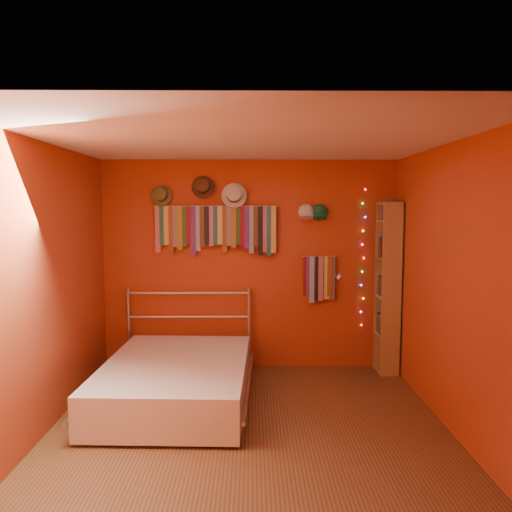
{
  "coord_description": "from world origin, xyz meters",
  "views": [
    {
      "loc": [
        0.03,
        -4.2,
        1.95
      ],
      "look_at": [
        0.07,
        0.9,
        1.44
      ],
      "focal_mm": 35.0,
      "sensor_mm": 36.0,
      "label": 1
    }
  ],
  "objects_px": {
    "bed": "(177,380)",
    "bookshelf": "(392,287)",
    "tie_rack": "(216,227)",
    "reading_lamp": "(339,277)"
  },
  "relations": [
    {
      "from": "reading_lamp",
      "to": "bookshelf",
      "type": "relative_size",
      "value": 0.17
    },
    {
      "from": "bed",
      "to": "reading_lamp",
      "type": "bearing_deg",
      "value": 28.29
    },
    {
      "from": "tie_rack",
      "to": "bed",
      "type": "distance_m",
      "value": 1.85
    },
    {
      "from": "bookshelf",
      "to": "bed",
      "type": "height_order",
      "value": "bookshelf"
    },
    {
      "from": "tie_rack",
      "to": "bed",
      "type": "xyz_separation_m",
      "value": [
        -0.33,
        -1.06,
        -1.48
      ]
    },
    {
      "from": "reading_lamp",
      "to": "bookshelf",
      "type": "height_order",
      "value": "bookshelf"
    },
    {
      "from": "bed",
      "to": "tie_rack",
      "type": "bearing_deg",
      "value": 74.53
    },
    {
      "from": "bookshelf",
      "to": "reading_lamp",
      "type": "bearing_deg",
      "value": -176.59
    },
    {
      "from": "bed",
      "to": "bookshelf",
      "type": "bearing_deg",
      "value": 22.82
    },
    {
      "from": "tie_rack",
      "to": "bookshelf",
      "type": "bearing_deg",
      "value": -4.32
    }
  ]
}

